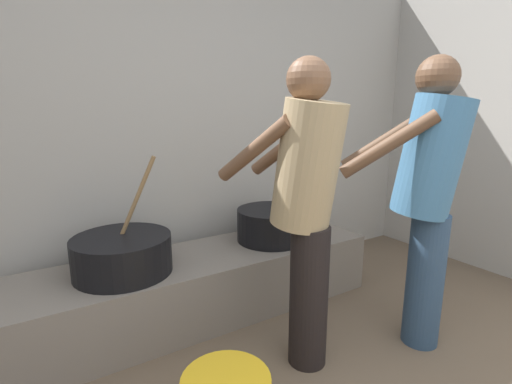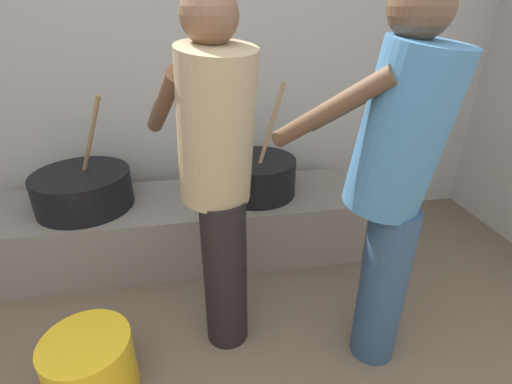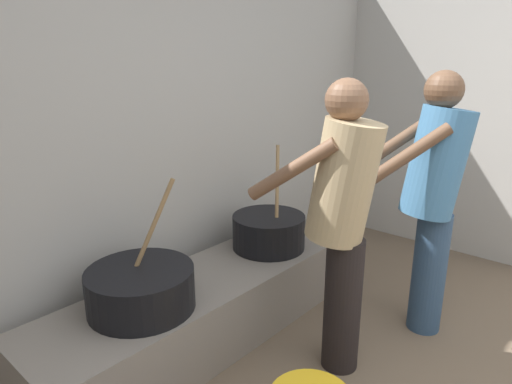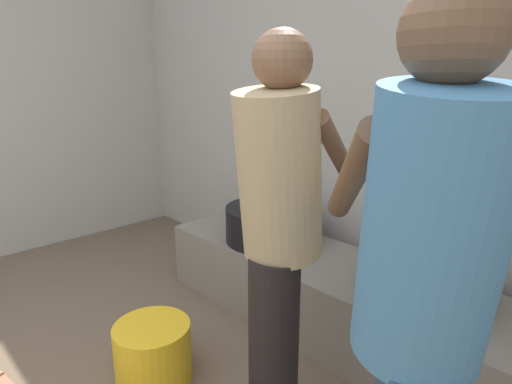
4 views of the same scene
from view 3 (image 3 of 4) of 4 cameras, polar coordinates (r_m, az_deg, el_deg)
The scene contains 6 objects.
block_enclosure_rear at distance 2.83m, azimuth -14.60°, elevation 7.12°, with size 5.16×0.20×2.41m, color #ADA8A0.
hearth_ledge at distance 2.84m, azimuth -5.24°, elevation -13.98°, with size 2.30×0.60×0.41m, color slate.
cooking_pot_main at distance 3.04m, azimuth 1.64°, elevation -5.06°, with size 0.49×0.49×0.68m.
cooking_pot_secondary at distance 2.41m, azimuth -14.53°, elevation -11.89°, with size 0.55×0.55×0.67m.
cook_in_blue_shirt at distance 2.79m, azimuth 21.78°, elevation 0.16°, with size 0.69×0.70×1.59m.
cook_in_tan_shirt at distance 2.31m, azimuth 10.92°, elevation -2.70°, with size 0.51×0.72×1.57m.
Camera 3 is at (-1.56, 0.20, 1.64)m, focal length 31.18 mm.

